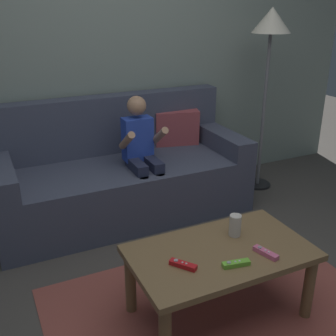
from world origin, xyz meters
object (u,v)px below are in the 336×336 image
(coffee_table, at_px, (220,260))
(game_remote_red_far_corner, at_px, (183,265))
(soda_can, at_px, (235,225))
(person_seated_on_couch, at_px, (142,152))
(floor_lamp, at_px, (271,35))
(game_remote_lime_near_edge, at_px, (236,264))
(game_remote_pink_center, at_px, (266,253))
(couch, at_px, (122,175))

(coffee_table, bearing_deg, game_remote_red_far_corner, -169.20)
(coffee_table, relative_size, soda_can, 7.78)
(person_seated_on_couch, height_order, floor_lamp, floor_lamp)
(game_remote_red_far_corner, height_order, floor_lamp, floor_lamp)
(coffee_table, height_order, soda_can, soda_can)
(coffee_table, distance_m, floor_lamp, 2.06)
(game_remote_lime_near_edge, distance_m, soda_can, 0.29)
(game_remote_lime_near_edge, bearing_deg, floor_lamp, 49.46)
(game_remote_red_far_corner, bearing_deg, coffee_table, 10.80)
(coffee_table, relative_size, floor_lamp, 0.61)
(game_remote_pink_center, xyz_separation_m, floor_lamp, (1.06, 1.44, 0.93))
(game_remote_pink_center, distance_m, game_remote_red_far_corner, 0.44)
(soda_can, bearing_deg, game_remote_pink_center, -81.11)
(coffee_table, xyz_separation_m, game_remote_lime_near_edge, (-0.01, -0.15, 0.08))
(coffee_table, distance_m, game_remote_red_far_corner, 0.26)
(person_seated_on_couch, height_order, game_remote_lime_near_edge, person_seated_on_couch)
(game_remote_pink_center, relative_size, floor_lamp, 0.09)
(coffee_table, bearing_deg, couch, 92.79)
(floor_lamp, bearing_deg, coffee_table, -133.47)
(person_seated_on_couch, distance_m, soda_can, 1.10)
(couch, height_order, coffee_table, couch)
(person_seated_on_couch, bearing_deg, game_remote_red_far_corner, -103.04)
(game_remote_lime_near_edge, bearing_deg, game_remote_red_far_corner, 156.77)
(person_seated_on_couch, distance_m, coffee_table, 1.21)
(couch, height_order, floor_lamp, floor_lamp)
(person_seated_on_couch, xyz_separation_m, game_remote_pink_center, (0.14, -1.32, -0.14))
(game_remote_lime_near_edge, relative_size, floor_lamp, 0.09)
(couch, xyz_separation_m, floor_lamp, (1.31, -0.06, 1.04))
(game_remote_pink_center, bearing_deg, couch, 99.45)
(person_seated_on_couch, bearing_deg, game_remote_pink_center, -83.78)
(game_remote_lime_near_edge, bearing_deg, soda_can, 57.66)
(person_seated_on_couch, height_order, game_remote_pink_center, person_seated_on_couch)
(game_remote_red_far_corner, relative_size, floor_lamp, 0.09)
(coffee_table, height_order, game_remote_pink_center, game_remote_pink_center)
(game_remote_red_far_corner, xyz_separation_m, soda_can, (0.39, 0.14, 0.05))
(couch, height_order, game_remote_red_far_corner, couch)
(game_remote_pink_center, bearing_deg, person_seated_on_couch, 96.22)
(game_remote_red_far_corner, bearing_deg, game_remote_pink_center, -11.51)
(soda_can, height_order, floor_lamp, floor_lamp)
(couch, distance_m, floor_lamp, 1.67)
(coffee_table, bearing_deg, game_remote_pink_center, -36.19)
(game_remote_red_far_corner, bearing_deg, floor_lamp, 42.36)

